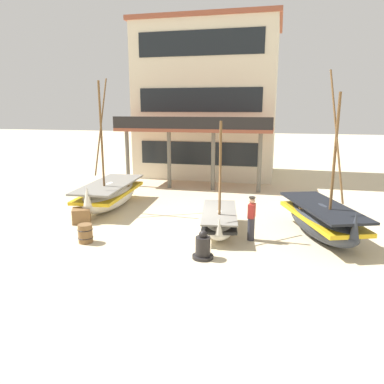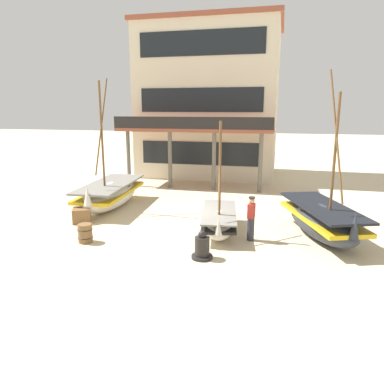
{
  "view_description": "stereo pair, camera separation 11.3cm",
  "coord_description": "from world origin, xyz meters",
  "px_view_note": "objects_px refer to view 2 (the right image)",
  "views": [
    {
      "loc": [
        3.43,
        -13.61,
        4.88
      ],
      "look_at": [
        0.0,
        1.0,
        1.4
      ],
      "focal_mm": 34.08,
      "sensor_mm": 36.0,
      "label": 1
    },
    {
      "loc": [
        3.54,
        -13.58,
        4.88
      ],
      "look_at": [
        0.0,
        1.0,
        1.4
      ],
      "focal_mm": 34.08,
      "sensor_mm": 36.0,
      "label": 2
    }
  ],
  "objects_px": {
    "fisherman_by_hull": "(251,219)",
    "fishing_boat_far_right": "(322,220)",
    "wooden_barrel": "(85,233)",
    "cargo_crate": "(82,215)",
    "fishing_boat_near_left": "(219,220)",
    "capstan_winch": "(202,248)",
    "fishing_boat_centre_large": "(110,194)",
    "harbor_building_main": "(210,101)"
  },
  "relations": [
    {
      "from": "harbor_building_main",
      "to": "cargo_crate",
      "type": "bearing_deg",
      "value": -102.92
    },
    {
      "from": "fishing_boat_centre_large",
      "to": "harbor_building_main",
      "type": "relative_size",
      "value": 0.58
    },
    {
      "from": "fishing_boat_centre_large",
      "to": "harbor_building_main",
      "type": "height_order",
      "value": "harbor_building_main"
    },
    {
      "from": "capstan_winch",
      "to": "cargo_crate",
      "type": "relative_size",
      "value": 1.28
    },
    {
      "from": "harbor_building_main",
      "to": "wooden_barrel",
      "type": "bearing_deg",
      "value": -96.13
    },
    {
      "from": "fishing_boat_near_left",
      "to": "wooden_barrel",
      "type": "relative_size",
      "value": 6.31
    },
    {
      "from": "wooden_barrel",
      "to": "harbor_building_main",
      "type": "xyz_separation_m",
      "value": [
        1.66,
        15.5,
        4.99
      ]
    },
    {
      "from": "fisherman_by_hull",
      "to": "capstan_winch",
      "type": "distance_m",
      "value": 2.55
    },
    {
      "from": "fishing_boat_far_right",
      "to": "capstan_winch",
      "type": "bearing_deg",
      "value": -142.87
    },
    {
      "from": "fishing_boat_near_left",
      "to": "harbor_building_main",
      "type": "distance_m",
      "value": 14.4
    },
    {
      "from": "wooden_barrel",
      "to": "cargo_crate",
      "type": "height_order",
      "value": "wooden_barrel"
    },
    {
      "from": "capstan_winch",
      "to": "harbor_building_main",
      "type": "relative_size",
      "value": 0.09
    },
    {
      "from": "capstan_winch",
      "to": "harbor_building_main",
      "type": "bearing_deg",
      "value": 100.17
    },
    {
      "from": "fisherman_by_hull",
      "to": "cargo_crate",
      "type": "bearing_deg",
      "value": 175.93
    },
    {
      "from": "fishing_boat_near_left",
      "to": "fisherman_by_hull",
      "type": "distance_m",
      "value": 1.48
    },
    {
      "from": "cargo_crate",
      "to": "harbor_building_main",
      "type": "relative_size",
      "value": 0.07
    },
    {
      "from": "capstan_winch",
      "to": "harbor_building_main",
      "type": "distance_m",
      "value": 16.92
    },
    {
      "from": "fisherman_by_hull",
      "to": "harbor_building_main",
      "type": "xyz_separation_m",
      "value": [
        -4.28,
        13.85,
        4.51
      ]
    },
    {
      "from": "capstan_winch",
      "to": "wooden_barrel",
      "type": "height_order",
      "value": "capstan_winch"
    },
    {
      "from": "fisherman_by_hull",
      "to": "capstan_winch",
      "type": "xyz_separation_m",
      "value": [
        -1.42,
        -2.07,
        -0.46
      ]
    },
    {
      "from": "fishing_boat_near_left",
      "to": "fishing_boat_centre_large",
      "type": "distance_m",
      "value": 6.43
    },
    {
      "from": "fisherman_by_hull",
      "to": "harbor_building_main",
      "type": "distance_m",
      "value": 15.18
    },
    {
      "from": "fishing_boat_near_left",
      "to": "fisherman_by_hull",
      "type": "relative_size",
      "value": 2.62
    },
    {
      "from": "fisherman_by_hull",
      "to": "wooden_barrel",
      "type": "height_order",
      "value": "fisherman_by_hull"
    },
    {
      "from": "fishing_boat_near_left",
      "to": "wooden_barrel",
      "type": "height_order",
      "value": "fishing_boat_near_left"
    },
    {
      "from": "wooden_barrel",
      "to": "fishing_boat_far_right",
      "type": "bearing_deg",
      "value": 17.05
    },
    {
      "from": "fishing_boat_near_left",
      "to": "fisherman_by_hull",
      "type": "bearing_deg",
      "value": -25.31
    },
    {
      "from": "fisherman_by_hull",
      "to": "capstan_winch",
      "type": "bearing_deg",
      "value": -124.46
    },
    {
      "from": "wooden_barrel",
      "to": "cargo_crate",
      "type": "relative_size",
      "value": 0.93
    },
    {
      "from": "fishing_boat_centre_large",
      "to": "cargo_crate",
      "type": "bearing_deg",
      "value": -92.36
    },
    {
      "from": "fisherman_by_hull",
      "to": "fishing_boat_far_right",
      "type": "bearing_deg",
      "value": 20.56
    },
    {
      "from": "fishing_boat_far_right",
      "to": "wooden_barrel",
      "type": "height_order",
      "value": "fishing_boat_far_right"
    },
    {
      "from": "fishing_boat_far_right",
      "to": "wooden_barrel",
      "type": "distance_m",
      "value": 8.94
    },
    {
      "from": "fisherman_by_hull",
      "to": "harbor_building_main",
      "type": "relative_size",
      "value": 0.16
    },
    {
      "from": "fishing_boat_near_left",
      "to": "fishing_boat_centre_large",
      "type": "xyz_separation_m",
      "value": [
        -5.93,
        2.5,
        0.18
      ]
    },
    {
      "from": "fishing_boat_centre_large",
      "to": "fishing_boat_far_right",
      "type": "height_order",
      "value": "fishing_boat_centre_large"
    },
    {
      "from": "fishing_boat_near_left",
      "to": "fishing_boat_far_right",
      "type": "relative_size",
      "value": 0.71
    },
    {
      "from": "capstan_winch",
      "to": "wooden_barrel",
      "type": "distance_m",
      "value": 4.54
    },
    {
      "from": "fishing_boat_far_right",
      "to": "fishing_boat_centre_large",
      "type": "bearing_deg",
      "value": 167.74
    },
    {
      "from": "fishing_boat_near_left",
      "to": "capstan_winch",
      "type": "relative_size",
      "value": 4.59
    },
    {
      "from": "fishing_boat_far_right",
      "to": "fisherman_by_hull",
      "type": "xyz_separation_m",
      "value": [
        -2.6,
        -0.98,
        0.13
      ]
    },
    {
      "from": "cargo_crate",
      "to": "fishing_boat_far_right",
      "type": "bearing_deg",
      "value": 2.62
    }
  ]
}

